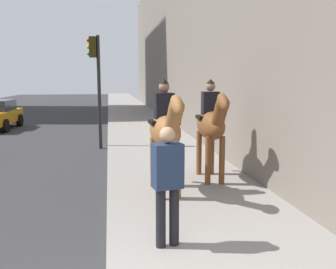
{
  "coord_description": "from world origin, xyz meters",
  "views": [
    {
      "loc": [
        -2.84,
        -0.08,
        2.45
      ],
      "look_at": [
        4.0,
        -1.2,
        1.4
      ],
      "focal_mm": 38.81,
      "sensor_mm": 36.0,
      "label": 1
    }
  ],
  "objects_px": {
    "pedestrian_greeting": "(167,179)",
    "mounted_horse_far": "(211,124)",
    "mounted_horse_near": "(166,130)",
    "traffic_light_near_curb": "(96,74)"
  },
  "relations": [
    {
      "from": "mounted_horse_near",
      "to": "pedestrian_greeting",
      "type": "xyz_separation_m",
      "value": [
        -2.39,
        0.35,
        -0.35
      ]
    },
    {
      "from": "mounted_horse_far",
      "to": "pedestrian_greeting",
      "type": "xyz_separation_m",
      "value": [
        -3.22,
        1.54,
        -0.34
      ]
    },
    {
      "from": "pedestrian_greeting",
      "to": "traffic_light_near_curb",
      "type": "distance_m",
      "value": 8.42
    },
    {
      "from": "mounted_horse_near",
      "to": "pedestrian_greeting",
      "type": "relative_size",
      "value": 1.38
    },
    {
      "from": "mounted_horse_near",
      "to": "pedestrian_greeting",
      "type": "height_order",
      "value": "mounted_horse_near"
    },
    {
      "from": "traffic_light_near_curb",
      "to": "mounted_horse_far",
      "type": "bearing_deg",
      "value": -151.21
    },
    {
      "from": "pedestrian_greeting",
      "to": "mounted_horse_far",
      "type": "bearing_deg",
      "value": -36.4
    },
    {
      "from": "mounted_horse_far",
      "to": "pedestrian_greeting",
      "type": "bearing_deg",
      "value": -24.22
    },
    {
      "from": "mounted_horse_far",
      "to": "traffic_light_near_curb",
      "type": "distance_m",
      "value": 5.79
    },
    {
      "from": "mounted_horse_near",
      "to": "pedestrian_greeting",
      "type": "bearing_deg",
      "value": -12.42
    }
  ]
}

